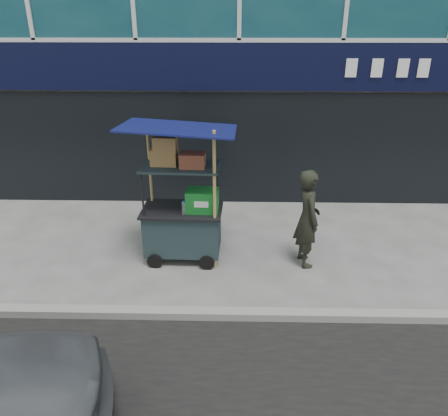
{
  "coord_description": "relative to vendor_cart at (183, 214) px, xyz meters",
  "views": [
    {
      "loc": [
        -0.09,
        -5.12,
        3.89
      ],
      "look_at": [
        -0.23,
        1.2,
        1.05
      ],
      "focal_mm": 35.0,
      "sensor_mm": 36.0,
      "label": 1
    }
  ],
  "objects": [
    {
      "name": "vendor_man",
      "position": [
        2.04,
        -0.14,
        -0.0
      ],
      "size": [
        0.5,
        0.67,
        1.66
      ],
      "primitive_type": "imported",
      "rotation": [
        0.0,
        0.0,
        1.75
      ],
      "color": "black",
      "rests_on": "ground"
    },
    {
      "name": "curb",
      "position": [
        0.91,
        -1.64,
        -0.77
      ],
      "size": [
        80.0,
        0.18,
        0.12
      ],
      "primitive_type": "cube",
      "color": "gray",
      "rests_on": "ground"
    },
    {
      "name": "ground",
      "position": [
        0.91,
        -1.44,
        -0.83
      ],
      "size": [
        80.0,
        80.0,
        0.0
      ],
      "primitive_type": "plane",
      "color": "#5E5D59",
      "rests_on": "ground"
    },
    {
      "name": "vendor_cart",
      "position": [
        0.0,
        0.0,
        0.0
      ],
      "size": [
        1.79,
        1.3,
        2.37
      ],
      "rotation": [
        0.0,
        0.0,
        -0.04
      ],
      "color": "#1A2B2C",
      "rests_on": "ground"
    }
  ]
}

